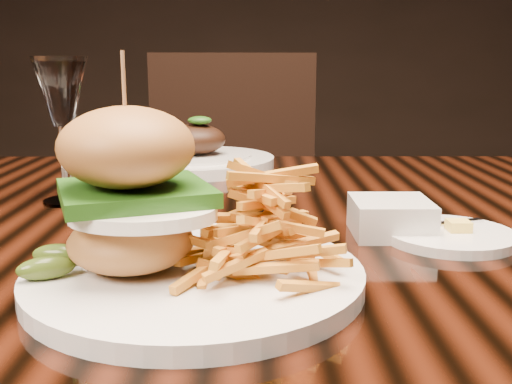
{
  "coord_description": "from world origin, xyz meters",
  "views": [
    {
      "loc": [
        -0.01,
        -0.68,
        0.93
      ],
      "look_at": [
        -0.01,
        -0.14,
        0.81
      ],
      "focal_mm": 42.0,
      "sensor_mm": 36.0,
      "label": 1
    }
  ],
  "objects_px": {
    "wine_glass": "(62,97)",
    "dining_table": "(261,278)",
    "burger_plate": "(192,225)",
    "far_dish": "(195,157)",
    "chair_far": "(235,208)"
  },
  "relations": [
    {
      "from": "wine_glass",
      "to": "dining_table",
      "type": "bearing_deg",
      "value": -16.36
    },
    {
      "from": "dining_table",
      "to": "burger_plate",
      "type": "xyz_separation_m",
      "value": [
        -0.06,
        -0.22,
        0.13
      ]
    },
    {
      "from": "far_dish",
      "to": "chair_far",
      "type": "xyz_separation_m",
      "value": [
        0.05,
        0.56,
        -0.23
      ]
    },
    {
      "from": "burger_plate",
      "to": "wine_glass",
      "type": "distance_m",
      "value": 0.36
    },
    {
      "from": "far_dish",
      "to": "chair_far",
      "type": "relative_size",
      "value": 0.28
    },
    {
      "from": "dining_table",
      "to": "burger_plate",
      "type": "relative_size",
      "value": 5.87
    },
    {
      "from": "dining_table",
      "to": "burger_plate",
      "type": "distance_m",
      "value": 0.26
    },
    {
      "from": "wine_glass",
      "to": "chair_far",
      "type": "xyz_separation_m",
      "value": [
        0.19,
        0.82,
        -0.35
      ]
    },
    {
      "from": "wine_glass",
      "to": "far_dish",
      "type": "distance_m",
      "value": 0.32
    },
    {
      "from": "wine_glass",
      "to": "chair_far",
      "type": "relative_size",
      "value": 0.19
    },
    {
      "from": "dining_table",
      "to": "far_dish",
      "type": "relative_size",
      "value": 5.95
    },
    {
      "from": "dining_table",
      "to": "wine_glass",
      "type": "height_order",
      "value": "wine_glass"
    },
    {
      "from": "chair_far",
      "to": "burger_plate",
      "type": "bearing_deg",
      "value": -93.82
    },
    {
      "from": "dining_table",
      "to": "wine_glass",
      "type": "bearing_deg",
      "value": 163.64
    },
    {
      "from": "dining_table",
      "to": "far_dish",
      "type": "bearing_deg",
      "value": 108.04
    }
  ]
}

